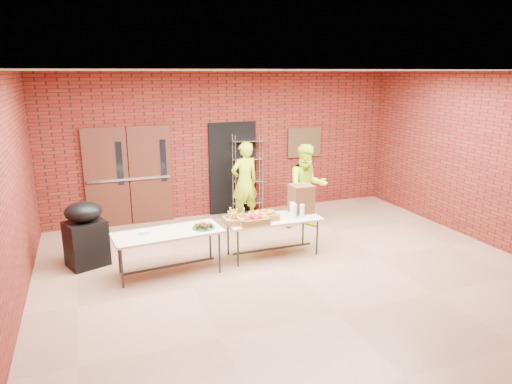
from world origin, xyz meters
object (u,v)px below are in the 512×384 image
Objects in this scene: table_right at (273,221)px; volunteer_man at (307,187)px; covered_grill at (85,234)px; table_left at (168,235)px; volunteer_woman at (245,182)px; wire_rack at (248,174)px; coffee_dispenser at (301,199)px.

volunteer_man is (1.25, 1.15, 0.25)m from table_right.
table_left is at bearing -53.80° from covered_grill.
table_left is 2.98m from volunteer_woman.
wire_rack is 1.61m from volunteer_man.
wire_rack reaches higher than covered_grill.
table_left is at bearing -147.15° from volunteer_man.
coffee_dispenser is at bearing -72.46° from wire_rack.
volunteer_woman is at bearing 41.27° from table_left.
covered_grill is at bearing 171.76° from coffee_dispenser.
covered_grill reaches higher than table_left.
table_left is 1.06× the size of table_right.
volunteer_man reaches higher than coffee_dispenser.
table_right is (1.86, 0.11, -0.02)m from table_left.
coffee_dispenser is 3.78m from covered_grill.
coffee_dispenser is (2.48, 0.25, 0.30)m from table_left.
table_left is 3.37m from volunteer_man.
coffee_dispenser is at bearing 13.11° from table_right.
coffee_dispenser is at bearing 0.77° from table_left.
wire_rack is 1.04× the size of table_left.
coffee_dispenser is 0.46× the size of covered_grill.
covered_grill is at bearing 11.87° from volunteer_woman.
coffee_dispenser is (0.62, 0.14, 0.32)m from table_right.
wire_rack is at bearing 94.15° from coffee_dispenser.
volunteer_woman is at bearing -103.17° from wire_rack.
table_left is 1.59× the size of covered_grill.
covered_grill is (-3.72, 0.54, -0.39)m from coffee_dispenser.
table_right is 3.25× the size of coffee_dispenser.
volunteer_woman reaches higher than covered_grill.
table_right is 0.96× the size of volunteer_woman.
volunteer_woman is at bearing 150.86° from volunteer_man.
coffee_dispenser is 1.19m from volunteer_man.
table_left is 2.51m from coffee_dispenser.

